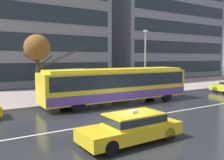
% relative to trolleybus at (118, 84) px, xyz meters
% --- Properties ---
extents(ground_plane, '(160.00, 160.00, 0.00)m').
position_rel_trolleybus_xyz_m(ground_plane, '(-1.33, -3.37, -1.54)').
color(ground_plane, '#23262C').
extents(sidewalk_slab, '(80.00, 10.00, 0.14)m').
position_rel_trolleybus_xyz_m(sidewalk_slab, '(-1.33, 6.60, -1.47)').
color(sidewalk_slab, gray).
rests_on(sidewalk_slab, ground_plane).
extents(lane_centre_line, '(72.00, 0.14, 0.01)m').
position_rel_trolleybus_xyz_m(lane_centre_line, '(-1.33, -4.57, -1.54)').
color(lane_centre_line, silver).
rests_on(lane_centre_line, ground_plane).
extents(trolleybus, '(12.75, 2.79, 4.70)m').
position_rel_trolleybus_xyz_m(trolleybus, '(0.00, 0.00, 0.00)').
color(trolleybus, yellow).
rests_on(trolleybus, ground_plane).
extents(taxi_oncoming_near, '(4.61, 1.81, 1.39)m').
position_rel_trolleybus_xyz_m(taxi_oncoming_near, '(-4.44, -7.77, -0.84)').
color(taxi_oncoming_near, yellow).
rests_on(taxi_oncoming_near, ground_plane).
extents(bus_shelter, '(3.91, 1.79, 2.52)m').
position_rel_trolleybus_xyz_m(bus_shelter, '(-2.98, 3.52, 0.51)').
color(bus_shelter, gray).
rests_on(bus_shelter, sidewalk_slab).
extents(pedestrian_at_shelter, '(1.24, 1.24, 2.03)m').
position_rel_trolleybus_xyz_m(pedestrian_at_shelter, '(0.54, 3.87, 0.26)').
color(pedestrian_at_shelter, '#272C49').
rests_on(pedestrian_at_shelter, sidewalk_slab).
extents(pedestrian_approaching_curb, '(1.20, 1.20, 2.00)m').
position_rel_trolleybus_xyz_m(pedestrian_approaching_curb, '(-0.48, 3.94, 0.22)').
color(pedestrian_approaching_curb, black).
rests_on(pedestrian_approaching_curb, sidewalk_slab).
extents(street_lamp, '(0.60, 0.32, 6.23)m').
position_rel_trolleybus_xyz_m(street_lamp, '(5.10, 2.77, 2.31)').
color(street_lamp, gray).
rests_on(street_lamp, sidewalk_slab).
extents(street_tree_bare, '(2.24, 2.07, 5.37)m').
position_rel_trolleybus_xyz_m(street_tree_bare, '(-5.35, 3.61, 2.85)').
color(street_tree_bare, brown).
rests_on(street_tree_bare, sidewalk_slab).
extents(office_tower_corner_right, '(24.48, 11.01, 21.72)m').
position_rel_trolleybus_xyz_m(office_tower_corner_right, '(24.57, 20.47, 9.33)').
color(office_tower_corner_right, gray).
rests_on(office_tower_corner_right, ground_plane).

